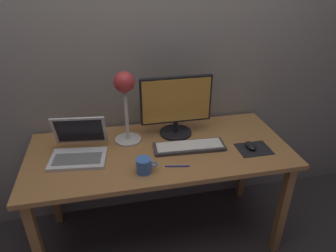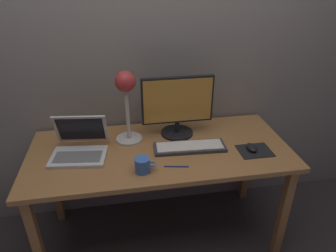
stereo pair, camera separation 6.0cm
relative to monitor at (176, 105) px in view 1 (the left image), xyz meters
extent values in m
plane|color=#383333|center=(-0.14, -0.16, -0.95)|extent=(4.80, 4.80, 0.00)
cube|color=gray|center=(-0.14, 0.24, 0.35)|extent=(4.80, 0.06, 2.60)
cube|color=#A8703D|center=(-0.14, -0.16, -0.23)|extent=(1.60, 0.70, 0.03)
cube|color=#A8703D|center=(-0.88, -0.45, -0.60)|extent=(0.05, 0.05, 0.71)
cube|color=#A8703D|center=(0.60, -0.45, -0.60)|extent=(0.05, 0.05, 0.71)
cube|color=#A8703D|center=(-0.88, 0.13, -0.60)|extent=(0.05, 0.05, 0.71)
cube|color=#A8703D|center=(0.60, 0.13, -0.60)|extent=(0.05, 0.05, 0.71)
cylinder|color=black|center=(0.00, 0.00, -0.21)|extent=(0.21, 0.21, 0.01)
cylinder|color=black|center=(0.00, 0.00, -0.16)|extent=(0.03, 0.03, 0.08)
cube|color=black|center=(0.00, 0.00, 0.03)|extent=(0.46, 0.03, 0.31)
cube|color=gold|center=(0.00, -0.02, 0.03)|extent=(0.44, 0.00, 0.28)
cube|color=#38383A|center=(0.04, -0.20, -0.20)|extent=(0.45, 0.16, 0.02)
cube|color=silver|center=(0.04, -0.20, -0.19)|extent=(0.41, 0.13, 0.01)
cube|color=silver|center=(-0.63, -0.19, -0.20)|extent=(0.34, 0.25, 0.02)
cube|color=slate|center=(-0.63, -0.20, -0.19)|extent=(0.28, 0.15, 0.00)
cube|color=silver|center=(-0.61, -0.05, -0.09)|extent=(0.32, 0.12, 0.20)
cube|color=black|center=(-0.61, -0.05, -0.09)|extent=(0.28, 0.10, 0.17)
cylinder|color=beige|center=(-0.32, -0.03, -0.21)|extent=(0.17, 0.17, 0.01)
cylinder|color=silver|center=(-0.32, -0.03, -0.02)|extent=(0.02, 0.02, 0.36)
sphere|color=#BF3333|center=(-0.32, -0.03, 0.18)|extent=(0.13, 0.13, 0.13)
sphere|color=#FFEAB2|center=(-0.32, -0.04, 0.15)|extent=(0.04, 0.04, 0.04)
cube|color=black|center=(0.43, -0.29, -0.21)|extent=(0.20, 0.16, 0.00)
ellipsoid|color=black|center=(0.41, -0.28, -0.19)|extent=(0.06, 0.10, 0.03)
cylinder|color=#3F72CC|center=(-0.27, -0.38, -0.17)|extent=(0.08, 0.08, 0.08)
torus|color=#3F72CC|center=(-0.21, -0.38, -0.17)|extent=(0.05, 0.05, 0.01)
cylinder|color=#2633A5|center=(-0.08, -0.37, -0.21)|extent=(0.14, 0.03, 0.01)
camera|label=1|loc=(-0.42, -1.72, 0.79)|focal=32.37mm
camera|label=2|loc=(-0.36, -1.73, 0.79)|focal=32.37mm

